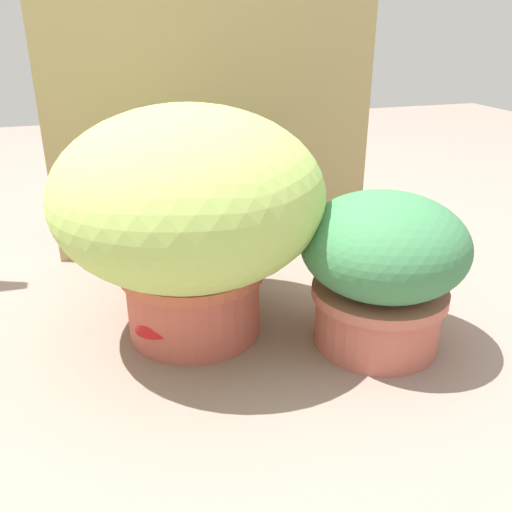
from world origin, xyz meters
name	(u,v)px	position (x,y,z in m)	size (l,w,h in m)	color
ground_plane	(227,326)	(0.00, 0.00, 0.00)	(6.00, 6.00, 0.00)	gray
cardboard_backdrop	(217,107)	(0.12, 0.54, 0.44)	(1.03, 0.03, 0.89)	tan
grass_planter	(189,208)	(-0.08, 0.01, 0.31)	(0.60, 0.60, 0.53)	#BC5947
leafy_planter	(382,266)	(0.31, -0.17, 0.19)	(0.37, 0.37, 0.36)	#BE6352
cat	(212,258)	(0.00, 0.14, 0.12)	(0.32, 0.32, 0.32)	#80685F
mushroom_ornament_red	(158,321)	(-0.17, -0.07, 0.08)	(0.11, 0.11, 0.12)	silver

